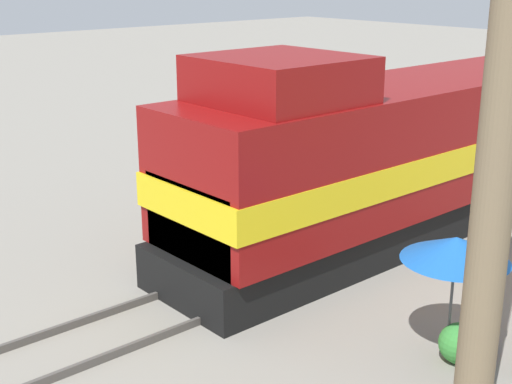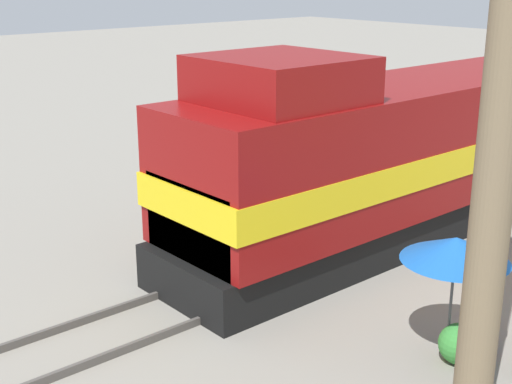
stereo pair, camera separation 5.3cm
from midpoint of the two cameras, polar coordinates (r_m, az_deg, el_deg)
The scene contains 7 objects.
ground_plane at distance 16.36m, azimuth 4.13°, elevation -5.67°, with size 120.00×120.00×0.00m, color gray.
rail_near at distance 16.80m, azimuth 2.40°, elevation -4.72°, with size 0.08×40.53×0.15m, color #4C4742.
rail_far at distance 15.88m, azimuth 5.98°, elevation -6.18°, with size 0.08×40.53×0.15m, color #4C4742.
locomotive at distance 17.60m, azimuth 10.43°, elevation 2.79°, with size 3.22×13.37×4.75m.
utility_pole at distance 10.08m, azimuth 19.39°, elevation 10.31°, with size 1.80×0.59×10.62m.
vendor_umbrella at distance 12.17m, azimuth 15.58°, elevation -4.40°, with size 1.80×1.80×2.23m.
shrub_cluster at distance 12.80m, azimuth 15.84°, elevation -11.57°, with size 0.71×0.71×0.71m, color #388C38.
Camera 1 is at (10.52, -10.75, 6.44)m, focal length 50.00 mm.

